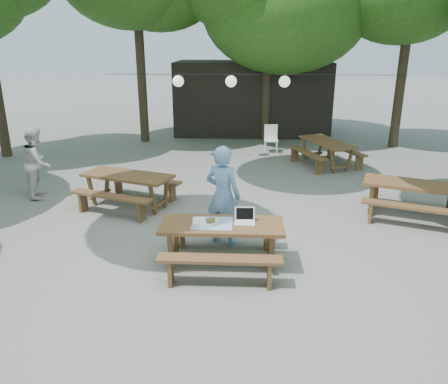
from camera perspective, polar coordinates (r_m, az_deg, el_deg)
ground at (r=8.27m, az=0.86°, el=-6.26°), size 80.00×80.00×0.00m
pavilion at (r=18.10m, az=3.66°, el=12.26°), size 6.00×3.00×2.80m
main_picnic_table at (r=7.23m, az=-0.27°, el=-6.79°), size 2.00×1.58×0.75m
picnic_table_nw at (r=10.02m, az=-12.37°, el=0.28°), size 2.32×2.13×0.75m
picnic_table_ne at (r=10.00m, az=23.36°, el=-0.92°), size 2.33×2.15×0.75m
picnic_table_far_e at (r=13.42m, az=13.20°, el=5.00°), size 2.17×2.35×0.75m
woman at (r=7.83m, az=-0.14°, el=-0.48°), size 0.79×0.68×1.84m
second_person at (r=11.20m, az=-23.16°, el=3.55°), size 0.79×0.93×1.67m
plastic_chair at (r=14.85m, az=6.14°, el=6.20°), size 0.45×0.45×0.90m
laptop at (r=7.12m, az=2.72°, el=-3.48°), size 0.33×0.26×0.24m
tabletop_clutter at (r=7.09m, az=-1.67°, el=-4.02°), size 0.67×0.56×0.08m
paper_lanterns at (r=13.53m, az=0.99°, el=14.26°), size 9.00×0.34×0.38m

